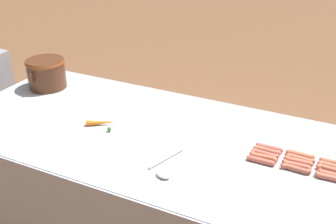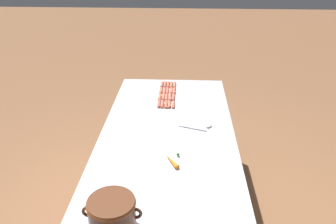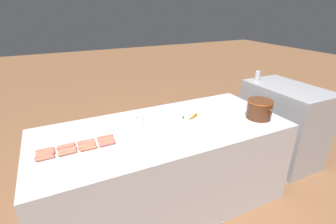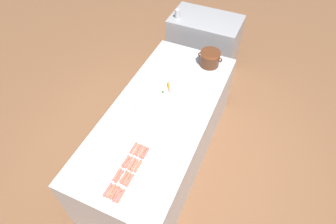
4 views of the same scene
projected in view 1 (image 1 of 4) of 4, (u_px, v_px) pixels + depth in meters
The scene contains 19 objects.
griddle_counter at pixel (161, 201), 2.30m from camera, with size 1.02×2.32×0.87m.
hot_dog_1 at pixel (330, 178), 1.76m from camera, with size 0.03×0.13×0.03m.
hot_dog_2 at pixel (296, 169), 1.81m from camera, with size 0.03×0.13×0.03m.
hot_dog_3 at pixel (261, 161), 1.87m from camera, with size 0.03×0.13×0.03m.
hot_dog_5 at pixel (333, 175), 1.78m from camera, with size 0.03×0.13×0.03m.
hot_dog_6 at pixel (297, 165), 1.84m from camera, with size 0.03×0.13×0.03m.
hot_dog_7 at pixel (263, 157), 1.90m from camera, with size 0.03×0.13×0.03m.
hot_dog_9 at pixel (332, 169), 1.81m from camera, with size 0.03×0.13×0.03m.
hot_dog_10 at pixel (298, 161), 1.87m from camera, with size 0.03×0.13×0.03m.
hot_dog_11 at pixel (265, 154), 1.92m from camera, with size 0.03×0.13×0.03m.
hot_dog_13 at pixel (333, 166), 1.83m from camera, with size 0.03×0.13×0.03m.
hot_dog_14 at pixel (300, 159), 1.89m from camera, with size 0.03×0.13×0.03m.
hot_dog_15 at pixel (267, 150), 1.95m from camera, with size 0.03×0.13×0.03m.
hot_dog_17 at pixel (334, 163), 1.86m from camera, with size 0.03×0.13×0.03m.
hot_dog_18 at pixel (300, 155), 1.92m from camera, with size 0.03×0.13×0.03m.
hot_dog_19 at pixel (269, 148), 1.97m from camera, with size 0.03×0.13×0.03m.
bean_pot at pixel (46, 72), 2.59m from camera, with size 0.30×0.25×0.19m.
serving_spoon at pixel (164, 169), 1.82m from camera, with size 0.27×0.13×0.02m.
carrot at pixel (103, 123), 2.18m from camera, with size 0.11×0.17×0.03m.
Camera 1 is at (-1.61, -0.82, 1.94)m, focal length 43.64 mm.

